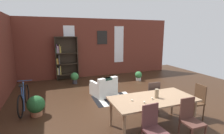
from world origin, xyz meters
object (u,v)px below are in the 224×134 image
Objects in this scene: dining_chair_far_right at (152,96)px; potted_plant_corner at (36,105)px; vase_on_table at (157,93)px; bicycle_second at (24,99)px; dining_chair_near_right at (190,118)px; potted_plant_window at (138,76)px; dining_table at (153,101)px; potted_plant_by_shelf at (75,77)px; dining_chair_near_left at (153,127)px; dining_chair_head_right at (196,100)px; bookshelf_tall at (65,58)px; armchair_white at (104,88)px.

dining_chair_far_right is 1.61× the size of potted_plant_corner.
potted_plant_corner is at bearing 149.74° from vase_on_table.
dining_chair_near_right is at bearing -39.54° from bicycle_second.
potted_plant_window is at bearing 18.46° from bicycle_second.
potted_plant_window is at bearing 67.22° from dining_chair_far_right.
potted_plant_by_shelf is at bearing 106.14° from dining_table.
dining_chair_near_left is 1.76× the size of potted_plant_by_shelf.
dining_chair_head_right reaches higher than potted_plant_by_shelf.
dining_table is at bearing -122.56° from dining_chair_far_right.
vase_on_table is at bearing 51.76° from dining_chair_near_left.
bookshelf_tall is 3.80m from potted_plant_window.
bicycle_second is at bearing 153.70° from dining_chair_head_right.
potted_plant_window is at bearing 65.25° from dining_table.
vase_on_table is at bearing -77.72° from armchair_white.
potted_plant_by_shelf is at bearing 61.80° from potted_plant_corner.
dining_chair_head_right is (0.96, -0.74, 0.00)m from dining_chair_far_right.
bicycle_second is at bearing -130.44° from potted_plant_by_shelf.
dining_table is 3.89m from bicycle_second.
dining_chair_head_right is (1.90, 0.73, 0.00)m from dining_chair_near_left.
dining_chair_far_right is at bearing 90.15° from dining_chair_near_right.
potted_plant_corner is (-2.32, -0.87, 0.04)m from armchair_white.
dining_chair_head_right is 0.56× the size of bicycle_second.
dining_chair_far_right is at bearing 63.40° from vase_on_table.
dining_table is at bearing -114.75° from potted_plant_window.
armchair_white is 2.72m from bicycle_second.
potted_plant_by_shelf is (-1.76, 3.71, -0.20)m from dining_chair_far_right.
dining_table is 2.17× the size of armchair_white.
potted_plant_corner is at bearing 148.84° from dining_table.
dining_chair_head_right is at bearing -37.69° from dining_chair_far_right.
potted_plant_corner is (-3.24, 0.94, -0.20)m from dining_chair_far_right.
potted_plant_by_shelf is at bearing 49.56° from bicycle_second.
dining_chair_near_right is 4.84m from potted_plant_window.
vase_on_table is at bearing 0.00° from dining_table.
dining_chair_near_left reaches higher than potted_plant_window.
armchair_white is at bearing 89.56° from dining_chair_near_left.
vase_on_table is 5.64m from bookshelf_tall.
bicycle_second reaches higher than potted_plant_window.
dining_chair_far_right is 1.75m from dining_chair_near_left.
dining_chair_near_left and dining_chair_near_right have the same top height.
dining_chair_near_right reaches higher than potted_plant_corner.
bookshelf_tall is at bearing 106.58° from dining_table.
dining_chair_far_right is 2.04m from armchair_white.
bookshelf_tall reaches higher than potted_plant_corner.
vase_on_table is at bearing -116.60° from dining_chair_far_right.
dining_chair_near_left is at bearing -46.41° from potted_plant_corner.
dining_chair_far_right is at bearing -22.82° from bicycle_second.
dining_table is 0.89m from dining_chair_near_left.
dining_chair_head_right is 2.08× the size of potted_plant_window.
dining_chair_near_right is 3.41m from armchair_white.
bookshelf_tall is at bearing 108.66° from potted_plant_by_shelf.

